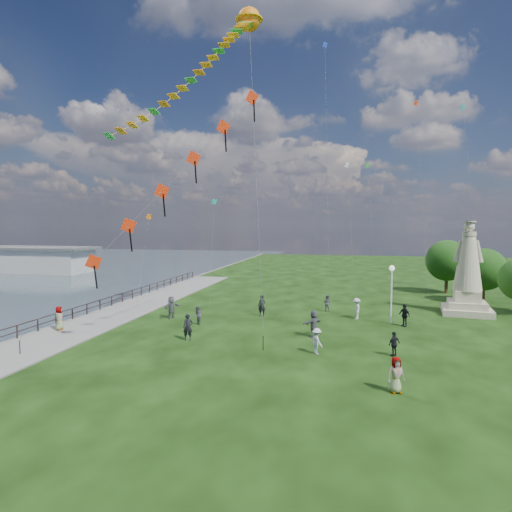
% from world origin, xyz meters
% --- Properties ---
extents(waterfront, '(200.00, 200.00, 1.51)m').
position_xyz_m(waterfront, '(-15.24, 8.99, -0.06)').
color(waterfront, '#32444B').
rests_on(waterfront, ground).
extents(pier_pavilion, '(30.00, 8.00, 4.40)m').
position_xyz_m(pier_pavilion, '(-52.00, 42.00, 1.84)').
color(pier_pavilion, '#A0A09B').
rests_on(pier_pavilion, ground).
extents(statue, '(4.54, 4.54, 8.11)m').
position_xyz_m(statue, '(15.88, 17.41, 3.06)').
color(statue, tan).
rests_on(statue, ground).
extents(lamppost, '(0.43, 0.43, 4.61)m').
position_xyz_m(lamppost, '(8.99, 12.08, 3.33)').
color(lamppost, silver).
rests_on(lamppost, ground).
extents(tree_row, '(7.92, 15.12, 6.09)m').
position_xyz_m(tree_row, '(18.27, 24.58, 3.47)').
color(tree_row, '#382314').
rests_on(tree_row, ground).
extents(person_0, '(0.77, 0.65, 1.79)m').
position_xyz_m(person_0, '(-4.91, 4.27, 0.90)').
color(person_0, black).
rests_on(person_0, ground).
extents(person_1, '(0.83, 0.83, 1.49)m').
position_xyz_m(person_1, '(-5.76, 8.61, 0.75)').
color(person_1, '#595960').
rests_on(person_1, ground).
extents(person_2, '(1.04, 1.12, 1.56)m').
position_xyz_m(person_2, '(3.80, 2.97, 0.78)').
color(person_2, silver).
rests_on(person_2, ground).
extents(person_3, '(0.94, 0.91, 1.48)m').
position_xyz_m(person_3, '(8.32, 3.43, 0.74)').
color(person_3, black).
rests_on(person_3, ground).
extents(person_4, '(0.95, 0.77, 1.69)m').
position_xyz_m(person_4, '(7.79, -2.33, 0.84)').
color(person_4, '#595960').
rests_on(person_4, ground).
extents(person_5, '(1.43, 1.90, 1.89)m').
position_xyz_m(person_5, '(-8.70, 10.38, 0.94)').
color(person_5, '#595960').
rests_on(person_5, ground).
extents(person_6, '(0.73, 0.54, 1.82)m').
position_xyz_m(person_6, '(-1.48, 12.75, 0.91)').
color(person_6, black).
rests_on(person_6, ground).
extents(person_7, '(0.81, 0.61, 1.49)m').
position_xyz_m(person_7, '(3.86, 16.06, 0.74)').
color(person_7, '#595960').
rests_on(person_7, ground).
extents(person_8, '(0.78, 1.22, 1.75)m').
position_xyz_m(person_8, '(6.38, 13.32, 0.88)').
color(person_8, silver).
rests_on(person_8, ground).
extents(person_9, '(1.04, 1.13, 1.75)m').
position_xyz_m(person_9, '(9.92, 11.44, 0.88)').
color(person_9, black).
rests_on(person_9, ground).
extents(person_10, '(0.83, 0.99, 1.75)m').
position_xyz_m(person_10, '(-15.00, 4.62, 0.87)').
color(person_10, '#595960').
rests_on(person_10, ground).
extents(person_11, '(1.65, 1.83, 1.87)m').
position_xyz_m(person_11, '(3.33, 6.89, 0.93)').
color(person_11, '#595960').
rests_on(person_11, ground).
extents(red_kite_train, '(12.67, 9.35, 17.38)m').
position_xyz_m(red_kite_train, '(-5.85, 4.61, 10.77)').
color(red_kite_train, black).
rests_on(red_kite_train, ground).
extents(serpent_kite, '(8.45, 13.05, 24.69)m').
position_xyz_m(serpent_kite, '(-2.29, 10.89, 23.52)').
color(serpent_kite, black).
rests_on(serpent_kite, ground).
extents(small_kites, '(31.58, 18.10, 27.35)m').
position_xyz_m(small_kites, '(4.29, 22.45, 13.41)').
color(small_kites, teal).
rests_on(small_kites, ground).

